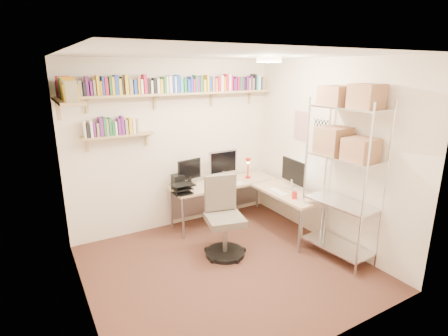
# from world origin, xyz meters

# --- Properties ---
(ground) EXTENTS (3.20, 3.20, 0.00)m
(ground) POSITION_xyz_m (0.00, 0.00, 0.00)
(ground) COLOR #45261D
(ground) RESTS_ON ground
(room_shell) EXTENTS (3.24, 3.04, 2.52)m
(room_shell) POSITION_xyz_m (0.00, 0.00, 1.55)
(room_shell) COLOR beige
(room_shell) RESTS_ON ground
(wall_shelves) EXTENTS (3.12, 1.09, 0.80)m
(wall_shelves) POSITION_xyz_m (-0.42, 1.30, 2.03)
(wall_shelves) COLOR tan
(wall_shelves) RESTS_ON ground
(corner_desk) EXTENTS (1.75, 1.67, 1.14)m
(corner_desk) POSITION_xyz_m (0.69, 0.97, 0.65)
(corner_desk) COLOR tan
(corner_desk) RESTS_ON ground
(office_chair) EXTENTS (0.56, 0.57, 1.03)m
(office_chair) POSITION_xyz_m (0.15, 0.32, 0.44)
(office_chair) COLOR black
(office_chair) RESTS_ON ground
(wire_rack) EXTENTS (0.51, 0.91, 2.20)m
(wire_rack) POSITION_xyz_m (1.36, -0.48, 1.58)
(wire_rack) COLOR silver
(wire_rack) RESTS_ON ground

